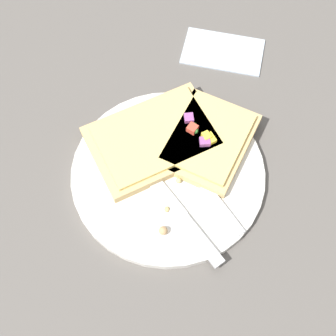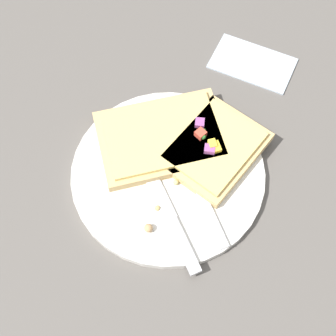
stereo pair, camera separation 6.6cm
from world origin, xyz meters
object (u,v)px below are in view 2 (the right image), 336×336
at_px(pizza_slice_corner, 214,148).
at_px(fork, 191,173).
at_px(knife, 168,214).
at_px(napkin, 253,63).
at_px(plate, 168,173).
at_px(pizza_slice_main, 163,137).

bearing_deg(pizza_slice_corner, fork, -4.31).
height_order(knife, napkin, knife).
distance_m(plate, pizza_slice_main, 0.05).
relative_size(pizza_slice_main, napkin, 1.70).
distance_m(plate, napkin, 0.25).
xyz_separation_m(fork, knife, (0.00, 0.07, -0.00)).
distance_m(pizza_slice_corner, napkin, 0.19).
distance_m(plate, pizza_slice_corner, 0.08).
bearing_deg(fork, knife, 131.61).
height_order(plate, pizza_slice_corner, pizza_slice_corner).
relative_size(knife, napkin, 1.30).
bearing_deg(knife, fork, -51.40).
relative_size(fork, pizza_slice_main, 0.73).
bearing_deg(pizza_slice_main, pizza_slice_corner, -28.54).
xyz_separation_m(fork, napkin, (-0.01, -0.24, -0.01)).
xyz_separation_m(pizza_slice_main, pizza_slice_corner, (-0.08, -0.01, 0.00)).
height_order(fork, napkin, fork).
distance_m(plate, fork, 0.03).
relative_size(plate, knife, 1.62).
distance_m(plate, knife, 0.07).
bearing_deg(napkin, fork, 88.06).
relative_size(plate, pizza_slice_corner, 1.67).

